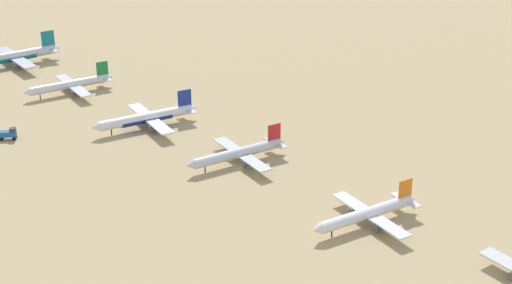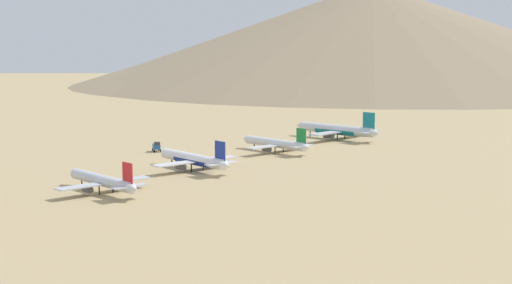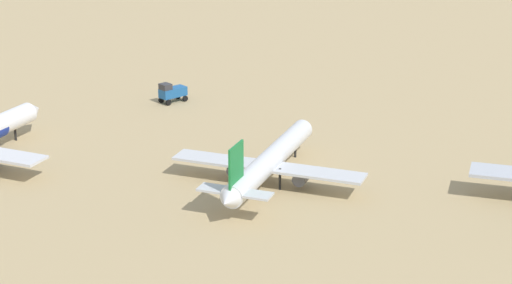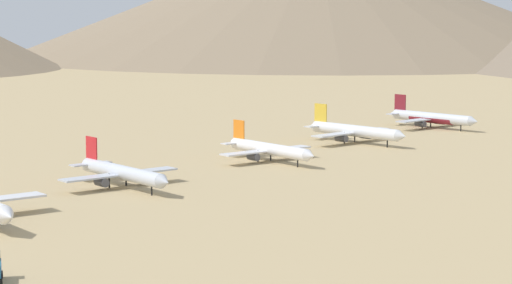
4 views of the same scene
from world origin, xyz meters
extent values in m
cylinder|color=silver|center=(12.38, -90.87, 3.52)|extent=(30.36, 5.75, 3.19)
cone|color=silver|center=(28.76, -92.28, 3.52)|extent=(2.94, 3.34, 3.12)
cone|color=silver|center=(-3.84, -89.48, 3.52)|extent=(2.59, 3.06, 2.87)
cube|color=#197A38|center=(-0.83, -89.74, 7.26)|extent=(4.62, 0.69, 5.87)
cube|color=silver|center=(-1.33, -89.70, 3.84)|extent=(3.53, 10.26, 0.30)
cube|color=silver|center=(11.12, -90.77, 2.97)|extent=(6.61, 28.78, 0.38)
cylinder|color=#4C4C54|center=(12.22, -85.81, 1.81)|extent=(3.68, 2.22, 1.93)
cylinder|color=#4C4C54|center=(11.36, -95.84, 1.81)|extent=(3.68, 2.22, 1.93)
cylinder|color=black|center=(23.81, -91.85, 1.60)|extent=(0.37, 0.37, 3.20)
cylinder|color=black|center=(10.47, -88.52, 1.60)|extent=(0.37, 0.37, 3.20)
cylinder|color=black|center=(10.10, -92.87, 1.60)|extent=(0.37, 0.37, 3.20)
cone|color=white|center=(24.24, -46.05, 3.77)|extent=(3.29, 3.70, 3.34)
cylinder|color=black|center=(18.98, -45.33, 1.71)|extent=(0.39, 0.39, 3.43)
cube|color=#1E5999|center=(46.96, -62.52, 1.95)|extent=(5.63, 4.71, 1.70)
cube|color=#333338|center=(45.52, -61.61, 3.35)|extent=(2.62, 2.71, 1.10)
cylinder|color=black|center=(44.67, -62.44, 0.55)|extent=(1.12, 0.88, 1.10)
cylinder|color=black|center=(45.89, -60.49, 0.55)|extent=(1.12, 0.88, 1.10)
cylinder|color=black|center=(48.02, -64.54, 0.55)|extent=(1.12, 0.88, 1.10)
cylinder|color=black|center=(49.24, -62.59, 0.55)|extent=(1.12, 0.88, 1.10)
camera|label=1|loc=(117.94, 159.64, 94.63)|focal=52.07mm
camera|label=2|loc=(-162.83, 115.60, 40.48)|focal=51.43mm
camera|label=3|loc=(-104.00, -121.77, 48.18)|focal=62.32mm
camera|label=4|loc=(171.89, -135.60, 38.19)|focal=71.52mm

